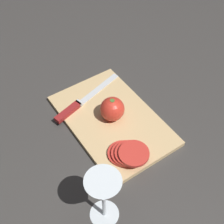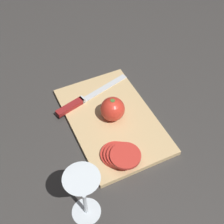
# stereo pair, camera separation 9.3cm
# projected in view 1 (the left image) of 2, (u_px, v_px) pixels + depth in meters

# --- Properties ---
(ground_plane) EXTENTS (3.00, 3.00, 0.00)m
(ground_plane) POSITION_uv_depth(u_px,v_px,m) (134.00, 135.00, 0.93)
(ground_plane) COLOR #383533
(cutting_board) EXTENTS (0.38, 0.25, 0.01)m
(cutting_board) POSITION_uv_depth(u_px,v_px,m) (112.00, 120.00, 0.96)
(cutting_board) COLOR tan
(cutting_board) RESTS_ON ground_plane
(wine_glass) EXTENTS (0.08, 0.08, 0.17)m
(wine_glass) POSITION_uv_depth(u_px,v_px,m) (103.00, 192.00, 0.68)
(wine_glass) COLOR silver
(wine_glass) RESTS_ON ground_plane
(whole_tomato) EXTENTS (0.07, 0.07, 0.07)m
(whole_tomato) POSITION_uv_depth(u_px,v_px,m) (112.00, 109.00, 0.93)
(whole_tomato) COLOR red
(whole_tomato) RESTS_ON cutting_board
(knife) EXTENTS (0.09, 0.27, 0.01)m
(knife) POSITION_uv_depth(u_px,v_px,m) (75.00, 107.00, 0.97)
(knife) COLOR silver
(knife) RESTS_ON cutting_board
(tomato_slice_stack_near) EXTENTS (0.11, 0.10, 0.03)m
(tomato_slice_stack_near) POSITION_uv_depth(u_px,v_px,m) (128.00, 153.00, 0.85)
(tomato_slice_stack_near) COLOR red
(tomato_slice_stack_near) RESTS_ON cutting_board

